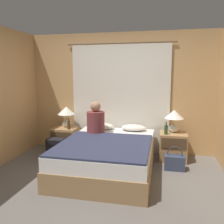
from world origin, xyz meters
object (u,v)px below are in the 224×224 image
Objects in this scene: nightstand_left at (66,140)px; nightstand_right at (173,147)px; lamp_left at (66,113)px; person_left_in_bed at (96,120)px; pillow_right at (134,128)px; pillow_left at (102,126)px; handbag_on_floor at (175,162)px; beer_bottle_on_right_stand at (166,130)px; beer_bottle_on_left_stand at (69,125)px; bed at (108,156)px; backpack_on_floor at (56,148)px; lamp_right at (174,117)px.

nightstand_left and nightstand_right have the same top height.
person_left_in_bed is at bearing -26.14° from lamp_left.
pillow_right reaches higher than nightstand_left.
pillow_left is 1.62m from handbag_on_floor.
beer_bottle_on_right_stand is at bearing 113.65° from handbag_on_floor.
handbag_on_floor is at bearing -21.19° from pillow_left.
pillow_right is 2.11× the size of beer_bottle_on_left_stand.
bed is 1.14m from backpack_on_floor.
beer_bottle_on_right_stand reaches higher than nightstand_right.
lamp_left is at bearing 90.16° from backpack_on_floor.
pillow_right is 2.16× the size of beer_bottle_on_right_stand.
handbag_on_floor is at bearing 13.56° from bed.
person_left_in_bed reaches higher than nightstand_left.
pillow_left is at bearing -179.77° from lamp_right.
beer_bottle_on_right_stand is (-0.15, -0.20, -0.21)m from lamp_right.
lamp_left is 2.09m from beer_bottle_on_right_stand.
nightstand_right is 2.29× the size of beer_bottle_on_right_stand.
person_left_in_bed is (-0.02, -0.36, 0.19)m from pillow_left.
bed is 4.75× the size of lamp_left.
pillow_left reaches higher than nightstand_right.
nightstand_right is at bearing -90.00° from lamp_right.
lamp_right is 2.10m from beer_bottle_on_left_stand.
pillow_right is at bearing 21.08° from backpack_on_floor.
beer_bottle_on_right_stand reaches higher than pillow_right.
lamp_left is at bearing 174.41° from beer_bottle_on_right_stand.
nightstand_right is (2.22, 0.00, 0.00)m from nightstand_left.
backpack_on_floor is (0.00, -0.56, -0.60)m from lamp_left.
person_left_in_bed is at bearing 126.94° from bed.
person_left_in_bed is at bearing -93.66° from pillow_left.
person_left_in_bed reaches higher than handbag_on_floor.
nightstand_right is at bearing 11.13° from person_left_in_bed.
handbag_on_floor is at bearing -88.48° from lamp_right.
backpack_on_floor is at bearing -167.85° from nightstand_right.
handbag_on_floor is at bearing -9.91° from beer_bottle_on_left_stand.
lamp_left is 1.88× the size of beer_bottle_on_right_stand.
pillow_right is at bearing 144.61° from handbag_on_floor.
beer_bottle_on_right_stand is at bearing 33.52° from bed.
person_left_in_bed is at bearing 172.33° from handbag_on_floor.
lamp_right is at bearing 14.22° from person_left_in_bed.
person_left_in_bed reaches higher than backpack_on_floor.
backpack_on_floor is at bearing -89.81° from nightstand_left.
nightstand_right is at bearing -2.14° from lamp_left.
lamp_right is (1.11, 0.84, 0.57)m from bed.
bed is 1.16m from handbag_on_floor.
pillow_right is (0.33, 0.84, 0.33)m from bed.
person_left_in_bed reaches higher than bed.
beer_bottle_on_right_stand is at bearing -5.59° from lamp_left.
lamp_right reaches higher than bed.
beer_bottle_on_right_stand is (1.32, 0.17, -0.15)m from person_left_in_bed.
nightstand_right is 1.57m from person_left_in_bed.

